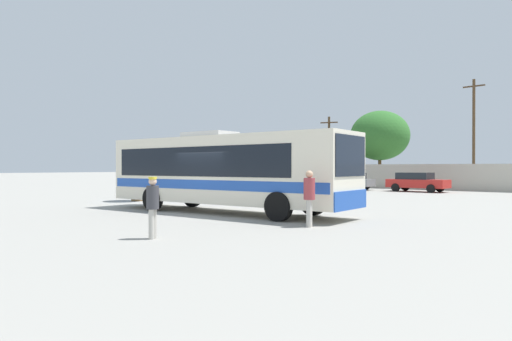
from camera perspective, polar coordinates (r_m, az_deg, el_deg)
The scene contains 13 objects.
ground_plane at distance 26.71m, azimuth 9.72°, elevation -3.68°, with size 300.00×300.00×0.00m, color gray.
perimeter_wall at distance 41.09m, azimuth 20.67°, elevation -0.76°, with size 80.00×0.30×2.18m, color #B2AD9E.
coach_bus_cream_blue at distance 19.03m, azimuth -4.22°, elevation 0.18°, with size 11.49×3.11×3.41m.
attendant_by_bus_door at distance 14.46m, azimuth 6.74°, elevation -3.10°, with size 0.47×0.47×1.80m.
passenger_waiting_on_apron at distance 12.29m, azimuth -12.90°, elevation -4.08°, with size 0.44×0.44×1.65m.
vendor_umbrella_near_gate_blue at distance 26.22m, azimuth -14.81°, elevation 0.56°, with size 2.05×2.05×2.31m.
parked_car_leftmost_red at distance 42.23m, azimuth 5.08°, elevation -1.09°, with size 4.60×2.13×1.52m.
parked_car_second_grey at distance 39.13m, azimuth 11.44°, elevation -1.28°, with size 4.49×2.11×1.42m.
parked_car_third_red at distance 37.34m, azimuth 19.62°, elevation -1.32°, with size 4.61×2.20×1.49m.
utility_pole_near at distance 43.24m, azimuth 25.76°, elevation 4.38°, with size 1.80×0.26×9.48m.
utility_pole_far at distance 47.13m, azimuth 9.19°, elevation 2.62°, with size 1.77×0.60×7.11m.
roadside_tree_left at distance 50.04m, azimuth 9.82°, elevation 2.51°, with size 3.63×3.63×5.30m.
roadside_tree_midleft at distance 46.16m, azimuth 15.34°, elevation 4.26°, with size 5.72×5.72×7.46m.
Camera 1 is at (13.18, -13.15, 1.89)m, focal length 31.72 mm.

